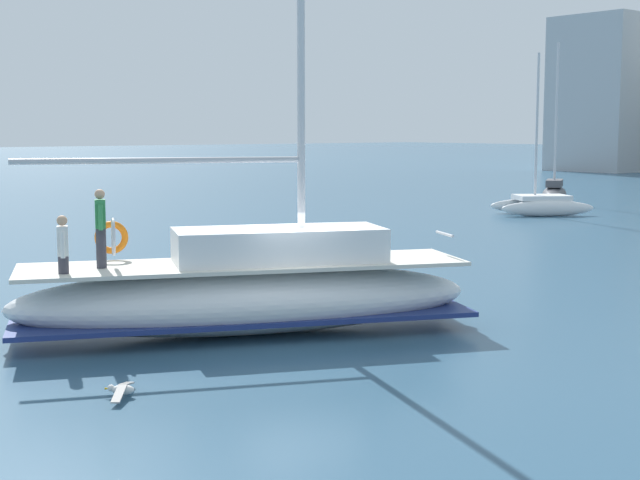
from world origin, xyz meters
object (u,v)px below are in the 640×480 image
at_px(seagull, 122,389).
at_px(moored_sloop_near, 554,192).
at_px(main_sailboat, 249,290).
at_px(moored_sloop_far, 541,203).

bearing_deg(seagull, moored_sloop_near, 117.56).
height_order(main_sailboat, seagull, main_sailboat).
distance_m(moored_sloop_far, seagull, 34.33).
bearing_deg(moored_sloop_far, main_sailboat, -64.30).
bearing_deg(main_sailboat, seagull, -58.95).
distance_m(main_sailboat, moored_sloop_near, 37.56).
distance_m(moored_sloop_near, seagull, 42.47).
relative_size(moored_sloop_near, seagull, 9.40).
xyz_separation_m(moored_sloop_near, moored_sloop_far, (4.35, -6.92, -0.04)).
distance_m(main_sailboat, moored_sloop_far, 29.43).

